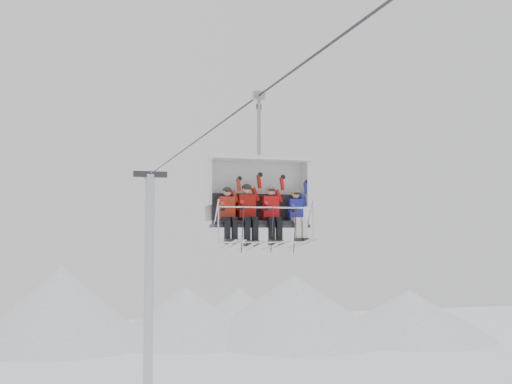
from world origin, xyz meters
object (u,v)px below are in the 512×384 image
object	(u,v)px
lift_tower_right	(149,302)
skier_far_right	(297,214)
skier_far_left	(228,213)
chairlift_carrier	(257,193)
skier_center_right	(271,212)
skier_center_left	(248,211)

from	to	relation	value
lift_tower_right	skier_far_right	bearing A→B (deg)	-87.50
lift_tower_right	skier_far_right	distance (m)	22.90
lift_tower_right	skier_far_right	world-z (taller)	lift_tower_right
skier_far_left	skier_far_right	xyz separation A→B (m)	(1.86, -0.01, -0.02)
lift_tower_right	chairlift_carrier	distance (m)	22.68
lift_tower_right	skier_far_left	bearing A→B (deg)	-92.24
lift_tower_right	skier_far_right	size ratio (longest dim) A/B	7.99
skier_center_right	chairlift_carrier	bearing A→B (deg)	131.93
skier_center_left	skier_far_right	bearing A→B (deg)	-0.69
skier_far_left	skier_center_left	world-z (taller)	skier_center_left
lift_tower_right	chairlift_carrier	bearing A→B (deg)	-90.00
chairlift_carrier	skier_far_left	size ratio (longest dim) A/B	2.36
lift_tower_right	skier_center_left	distance (m)	22.88
chairlift_carrier	skier_center_right	size ratio (longest dim) A/B	2.36
skier_far_right	skier_center_right	bearing A→B (deg)	179.01
chairlift_carrier	skier_center_left	bearing A→B (deg)	-139.03
chairlift_carrier	skier_far_right	xyz separation A→B (m)	(0.98, -0.33, -0.57)
skier_far_left	skier_far_right	bearing A→B (deg)	-0.16
skier_far_left	skier_center_left	xyz separation A→B (m)	(0.52, 0.01, 0.04)
skier_center_left	skier_far_right	xyz separation A→B (m)	(1.34, -0.02, -0.06)
chairlift_carrier	skier_center_right	world-z (taller)	chairlift_carrier
skier_center_right	skier_far_left	bearing A→B (deg)	-179.67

